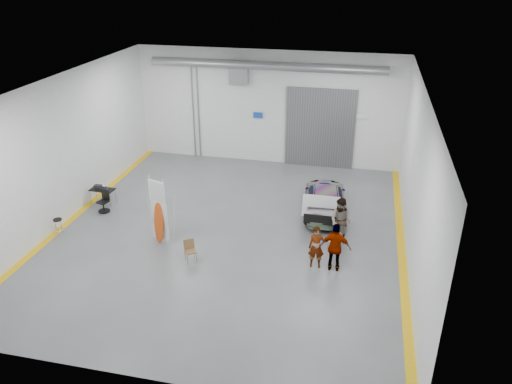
% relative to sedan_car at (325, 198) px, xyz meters
% --- Properties ---
extents(ground, '(16.00, 16.00, 0.00)m').
position_rel_sedan_car_xyz_m(ground, '(-3.64, -2.73, -0.63)').
color(ground, '#585B5F').
rests_on(ground, ground).
extents(room_shell, '(14.02, 16.18, 6.01)m').
position_rel_sedan_car_xyz_m(room_shell, '(-3.40, -0.51, 3.44)').
color(room_shell, silver).
rests_on(room_shell, ground).
extents(sedan_car, '(2.25, 4.55, 1.27)m').
position_rel_sedan_car_xyz_m(sedan_car, '(0.00, 0.00, 0.00)').
color(sedan_car, silver).
rests_on(sedan_car, ground).
extents(person_a, '(0.62, 0.44, 1.60)m').
position_rel_sedan_car_xyz_m(person_a, '(0.10, -4.41, 0.17)').
color(person_a, '#967652').
rests_on(person_a, ground).
extents(person_b, '(1.11, 0.99, 1.87)m').
position_rel_sedan_car_xyz_m(person_b, '(0.84, -2.49, 0.30)').
color(person_b, '#486484').
rests_on(person_b, ground).
extents(person_c, '(1.08, 0.45, 1.85)m').
position_rel_sedan_car_xyz_m(person_c, '(0.78, -4.48, 0.29)').
color(person_c, brown).
rests_on(person_c, ground).
extents(surfboard_display, '(0.77, 0.38, 2.80)m').
position_rel_sedan_car_xyz_m(surfboard_display, '(-5.97, -4.02, 0.50)').
color(surfboard_display, white).
rests_on(surfboard_display, ground).
extents(folding_chair_near, '(0.55, 0.60, 0.84)m').
position_rel_sedan_car_xyz_m(folding_chair_near, '(-4.41, -5.07, -0.37)').
color(folding_chair_near, brown).
rests_on(folding_chair_near, ground).
extents(folding_chair_far, '(0.53, 0.66, 0.86)m').
position_rel_sedan_car_xyz_m(folding_chair_far, '(0.69, -3.36, -0.37)').
color(folding_chair_far, brown).
rests_on(folding_chair_far, ground).
extents(shop_stool, '(0.36, 0.36, 0.70)m').
position_rel_sedan_car_xyz_m(shop_stool, '(-10.26, -4.36, -0.29)').
color(shop_stool, black).
rests_on(shop_stool, ground).
extents(work_table, '(1.13, 0.61, 0.90)m').
position_rel_sedan_car_xyz_m(work_table, '(-9.95, -1.38, 0.06)').
color(work_table, gray).
rests_on(work_table, ground).
extents(office_chair, '(0.52, 0.55, 0.97)m').
position_rel_sedan_car_xyz_m(office_chair, '(-9.47, -2.10, -0.21)').
color(office_chair, black).
rests_on(office_chair, ground).
extents(trunk_lid, '(1.48, 0.90, 0.04)m').
position_rel_sedan_car_xyz_m(trunk_lid, '(-0.00, -1.94, 0.65)').
color(trunk_lid, silver).
rests_on(trunk_lid, sedan_car).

